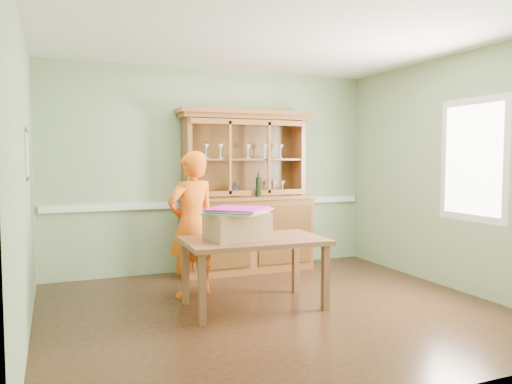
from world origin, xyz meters
name	(u,v)px	position (x,y,z in m)	size (l,w,h in m)	color
floor	(275,310)	(0.00, 0.00, 0.00)	(4.50, 4.50, 0.00)	#432715
ceiling	(276,36)	(0.00, 0.00, 2.70)	(4.50, 4.50, 0.00)	white
wall_back	(215,170)	(0.00, 2.00, 1.35)	(4.50, 4.50, 0.00)	#8AA57B
wall_left	(24,179)	(-2.25, 0.00, 1.35)	(4.00, 4.00, 0.00)	#8AA57B
wall_right	(453,173)	(2.25, 0.00, 1.35)	(4.00, 4.00, 0.00)	#8AA57B
wall_front	(410,186)	(0.00, -2.00, 1.35)	(4.50, 4.50, 0.00)	#8AA57B
chair_rail	(215,204)	(0.00, 1.98, 0.90)	(4.41, 0.05, 0.08)	white
framed_map	(28,155)	(-2.23, 0.30, 1.55)	(0.03, 0.60, 0.46)	#332314
window_panel	(472,160)	(2.23, -0.30, 1.50)	(0.03, 0.96, 1.36)	white
china_hutch	(246,215)	(0.36, 1.76, 0.76)	(1.83, 0.60, 2.15)	brown
dining_table	(254,247)	(-0.16, 0.17, 0.62)	(1.44, 0.89, 0.71)	brown
cardboard_box	(237,226)	(-0.34, 0.18, 0.84)	(0.57, 0.45, 0.26)	tan
kite_stack	(238,210)	(-0.33, 0.17, 1.00)	(0.74, 0.74, 0.05)	orange
person	(192,224)	(-0.64, 0.79, 0.80)	(0.58, 0.38, 1.59)	orange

